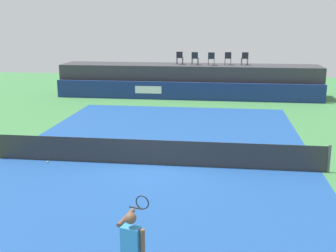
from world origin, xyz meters
TOP-DOWN VIEW (x-y plane):
  - ground_plane at (0.00, 3.00)m, footprint 48.00×48.00m
  - court_inner at (0.00, 0.00)m, footprint 12.00×22.00m
  - sponsor_wall at (-0.01, 13.50)m, footprint 18.00×0.22m
  - spectator_platform at (0.00, 15.30)m, footprint 18.00×2.80m
  - spectator_chair_far_left at (-0.69, 15.40)m, footprint 0.45×0.45m
  - spectator_chair_left at (0.41, 15.10)m, footprint 0.47×0.47m
  - spectator_chair_center at (1.54, 14.98)m, footprint 0.45×0.45m
  - spectator_chair_right at (2.68, 15.38)m, footprint 0.45×0.45m
  - spectator_chair_far_right at (3.83, 15.43)m, footprint 0.48×0.48m
  - tennis_net at (0.00, 0.00)m, footprint 12.40×0.02m
  - net_post_far at (6.20, 0.00)m, footprint 0.10×0.10m
  - tennis_player at (0.86, -7.78)m, footprint 0.56×1.23m
  - tennis_ball at (-4.00, -0.31)m, footprint 0.07×0.07m

SIDE VIEW (x-z plane):
  - ground_plane at x=0.00m, z-range 0.00..0.00m
  - court_inner at x=0.00m, z-range 0.00..0.00m
  - tennis_ball at x=-4.00m, z-range 0.00..0.07m
  - tennis_net at x=0.00m, z-range 0.00..0.95m
  - net_post_far at x=6.20m, z-range 0.00..1.00m
  - sponsor_wall at x=-0.01m, z-range 0.00..1.20m
  - tennis_player at x=0.86m, z-range 0.07..1.84m
  - spectator_platform at x=0.00m, z-range 0.00..2.20m
  - spectator_chair_far_left at x=-0.69m, z-range 2.25..3.14m
  - spectator_chair_left at x=0.41m, z-range 2.25..3.14m
  - spectator_chair_center at x=1.54m, z-range 2.25..3.14m
  - spectator_chair_right at x=2.68m, z-range 2.25..3.14m
  - spectator_chair_far_right at x=3.83m, z-range 2.25..3.14m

